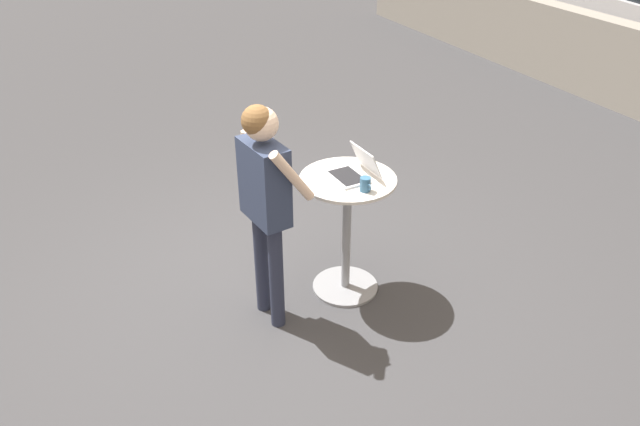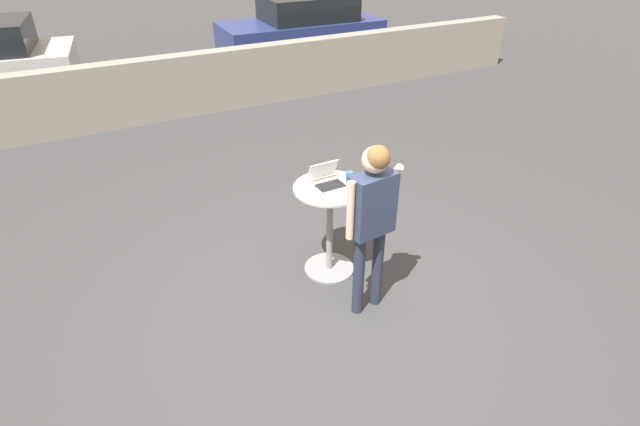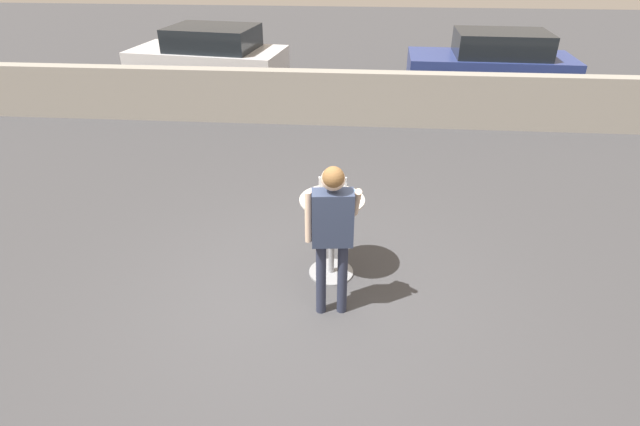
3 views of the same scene
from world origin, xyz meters
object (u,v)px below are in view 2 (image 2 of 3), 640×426
at_px(cafe_table, 330,220).
at_px(standing_person, 372,210).
at_px(coffee_mug, 350,177).
at_px(laptop, 328,180).
at_px(parked_car_near_street, 303,29).

xyz_separation_m(cafe_table, standing_person, (0.05, -0.70, 0.50)).
bearing_deg(coffee_mug, laptop, 170.66).
xyz_separation_m(coffee_mug, parked_car_near_street, (3.26, 7.87, -0.29)).
distance_m(cafe_table, parked_car_near_street, 8.63).
height_order(standing_person, parked_car_near_street, standing_person).
xyz_separation_m(cafe_table, laptop, (-0.00, 0.05, 0.45)).
relative_size(cafe_table, standing_person, 0.59).
bearing_deg(parked_car_near_street, coffee_mug, -112.52).
bearing_deg(cafe_table, laptop, 91.83).
bearing_deg(laptop, standing_person, -86.44).
height_order(laptop, parked_car_near_street, parked_car_near_street).
height_order(cafe_table, laptop, laptop).
distance_m(laptop, coffee_mug, 0.24).
height_order(cafe_table, coffee_mug, coffee_mug).
bearing_deg(laptop, parked_car_near_street, 65.92).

